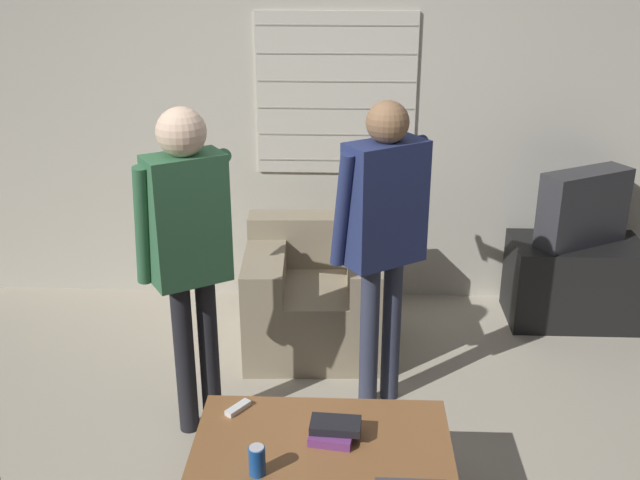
{
  "coord_description": "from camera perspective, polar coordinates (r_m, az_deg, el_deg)",
  "views": [
    {
      "loc": [
        0.26,
        -2.84,
        2.37
      ],
      "look_at": [
        0.12,
        0.54,
        1.0
      ],
      "focal_mm": 42.0,
      "sensor_mm": 36.0,
      "label": 1
    }
  ],
  "objects": [
    {
      "name": "soda_can",
      "position": [
        3.04,
        -4.82,
        -16.39
      ],
      "size": [
        0.07,
        0.07,
        0.13
      ],
      "color": "#194C9E",
      "rests_on": "coffee_table"
    },
    {
      "name": "book_stack",
      "position": [
        3.23,
        1.04,
        -14.28
      ],
      "size": [
        0.22,
        0.19,
        0.07
      ],
      "color": "#75387F",
      "rests_on": "coffee_table"
    },
    {
      "name": "person_left_standing",
      "position": [
        3.59,
        -10.04,
        0.32
      ],
      "size": [
        0.48,
        0.74,
        1.68
      ],
      "rotation": [
        0.0,
        0.0,
        0.57
      ],
      "color": "black",
      "rests_on": "ground_plane"
    },
    {
      "name": "ground_plane",
      "position": [
        3.7,
        -2.26,
        -17.74
      ],
      "size": [
        16.0,
        16.0,
        0.0
      ],
      "primitive_type": "plane",
      "color": "#B2A893"
    },
    {
      "name": "coffee_table",
      "position": [
        3.25,
        0.18,
        -15.56
      ],
      "size": [
        1.08,
        0.62,
        0.42
      ],
      "color": "brown",
      "rests_on": "ground_plane"
    },
    {
      "name": "tv",
      "position": [
        5.01,
        19.43,
        2.36
      ],
      "size": [
        0.62,
        0.47,
        0.48
      ],
      "rotation": [
        0.0,
        0.0,
        3.65
      ],
      "color": "#2D2D33",
      "rests_on": "tv_stand"
    },
    {
      "name": "spare_remote",
      "position": [
        3.42,
        -6.26,
        -12.61
      ],
      "size": [
        0.11,
        0.13,
        0.02
      ],
      "rotation": [
        0.0,
        0.0,
        -0.63
      ],
      "color": "white",
      "rests_on": "coffee_table"
    },
    {
      "name": "wall_back",
      "position": [
        4.99,
        -0.59,
        9.42
      ],
      "size": [
        5.2,
        0.08,
        2.55
      ],
      "color": "#BCB7A8",
      "rests_on": "ground_plane"
    },
    {
      "name": "person_right_standing",
      "position": [
        3.76,
        4.81,
        1.47
      ],
      "size": [
        0.51,
        0.83,
        1.66
      ],
      "rotation": [
        0.0,
        0.0,
        0.59
      ],
      "color": "#33384C",
      "rests_on": "ground_plane"
    },
    {
      "name": "tv_stand",
      "position": [
        5.19,
        18.74,
        -3.01
      ],
      "size": [
        0.83,
        0.49,
        0.55
      ],
      "color": "black",
      "rests_on": "ground_plane"
    },
    {
      "name": "armchair_beige",
      "position": [
        4.61,
        -0.28,
        -4.27
      ],
      "size": [
        0.89,
        0.81,
        0.76
      ],
      "rotation": [
        0.0,
        0.0,
        3.19
      ],
      "color": "gray",
      "rests_on": "ground_plane"
    }
  ]
}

